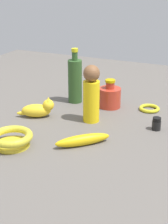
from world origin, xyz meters
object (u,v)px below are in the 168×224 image
nail_polish_jar (156,124)px  bottle_short (110,97)px  banana (83,140)px  bowl (12,138)px  cat_figurine (39,109)px  bangle (149,108)px  bottle_tall (75,80)px  person_figure_adult (91,94)px

nail_polish_jar → bottle_short: bottle_short is taller
banana → nail_polish_jar: size_ratio=3.99×
bowl → nail_polish_jar: bearing=128.5°
bowl → banana: bearing=116.2°
cat_figurine → bottle_short: size_ratio=1.17×
bowl → bangle: 0.60m
bottle_tall → bowl: 0.46m
nail_polish_jar → bottle_tall: bearing=-109.1°
cat_figurine → banana: bearing=61.0°
bottle_tall → bottle_short: size_ratio=1.98×
person_figure_adult → bottle_short: size_ratio=1.84×
bowl → person_figure_adult: 0.34m
bottle_short → cat_figurine: bearing=-44.8°
bangle → bottle_short: 0.17m
nail_polish_jar → bottle_short: (-0.14, -0.23, 0.02)m
cat_figurine → nail_polish_jar: 0.46m
banana → nail_polish_jar: 0.29m
bottle_tall → bangle: bottle_tall is taller
bowl → person_figure_adult: bearing=152.2°
bottle_tall → nail_polish_jar: bottle_tall is taller
banana → bottle_short: 0.36m
bottle_tall → bangle: size_ratio=2.79×
nail_polish_jar → bangle: bearing=-158.2°
bowl → bangle: size_ratio=1.64×
nail_polish_jar → banana: bearing=-41.7°
bowl → person_figure_adult: person_figure_adult is taller
person_figure_adult → bowl: bearing=-27.8°
bottle_tall → banana: (0.36, 0.20, -0.08)m
bottle_tall → person_figure_adult: size_ratio=1.08×
banana → bottle_short: bearing=-127.8°
cat_figurine → bangle: size_ratio=1.65×
cat_figurine → bottle_short: bottle_short is taller
bottle_tall → cat_figurine: (0.21, -0.06, -0.07)m
bottle_short → banana: bearing=6.3°
bangle → bottle_tall: bearing=-83.2°
person_figure_adult → bottle_short: 0.18m
bottle_tall → banana: bottle_tall is taller
bottle_tall → banana: bearing=29.4°
bottle_tall → bottle_short: 0.17m
person_figure_adult → bottle_short: (-0.17, 0.01, -0.06)m
bangle → person_figure_adult: bearing=-41.5°
bowl → bottle_short: bottle_short is taller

